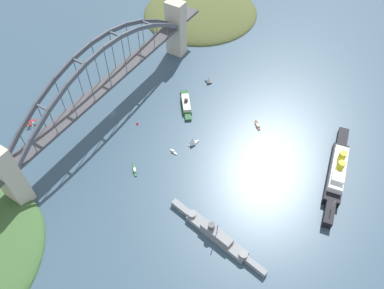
{
  "coord_description": "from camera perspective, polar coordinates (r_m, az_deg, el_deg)",
  "views": [
    {
      "loc": [
        153.22,
        174.72,
        225.94
      ],
      "look_at": [
        0.0,
        79.32,
        8.0
      ],
      "focal_mm": 34.84,
      "sensor_mm": 36.0,
      "label": 1
    }
  ],
  "objects": [
    {
      "name": "ground_plane",
      "position": [
        324.11,
        -12.03,
        4.81
      ],
      "size": [
        1400.0,
        1400.0,
        0.0
      ],
      "primitive_type": "plane",
      "color": "#385166"
    },
    {
      "name": "harbor_arch_bridge",
      "position": [
        303.92,
        -12.95,
        8.77
      ],
      "size": [
        258.19,
        16.67,
        69.0
      ],
      "color": "beige",
      "rests_on": "ground"
    },
    {
      "name": "headland_west_shore",
      "position": [
        442.91,
        1.19,
        19.69
      ],
      "size": [
        129.0,
        124.84,
        19.38
      ],
      "color": "#4C562D",
      "rests_on": "ground"
    },
    {
      "name": "ocean_liner",
      "position": [
        290.26,
        21.28,
        -3.85
      ],
      "size": [
        89.65,
        23.19,
        19.28
      ],
      "color": "black",
      "rests_on": "ground"
    },
    {
      "name": "naval_cruiser",
      "position": [
        248.39,
        3.66,
        -13.57
      ],
      "size": [
        16.62,
        76.46,
        17.44
      ],
      "color": "gray",
      "rests_on": "ground"
    },
    {
      "name": "harbor_ferry_steamer",
      "position": [
        321.07,
        -0.91,
        6.23
      ],
      "size": [
        31.99,
        27.16,
        7.86
      ],
      "color": "#23512D",
      "rests_on": "ground"
    },
    {
      "name": "seaplane_taxiing_near_bridge",
      "position": [
        333.66,
        -23.55,
        3.11
      ],
      "size": [
        9.22,
        9.5,
        5.21
      ],
      "color": "#B7B7B2",
      "rests_on": "ground"
    },
    {
      "name": "small_boat_0",
      "position": [
        290.51,
        0.12,
        0.56
      ],
      "size": [
        8.93,
        6.67,
        8.59
      ],
      "color": "silver",
      "rests_on": "ground"
    },
    {
      "name": "small_boat_1",
      "position": [
        342.73,
        2.64,
        9.88
      ],
      "size": [
        4.39,
        7.33,
        7.91
      ],
      "color": "black",
      "rests_on": "ground"
    },
    {
      "name": "small_boat_2",
      "position": [
        310.77,
        9.99,
        2.92
      ],
      "size": [
        9.19,
        8.3,
        1.76
      ],
      "color": "brown",
      "rests_on": "ground"
    },
    {
      "name": "small_boat_3",
      "position": [
        280.64,
        -8.76,
        -3.85
      ],
      "size": [
        9.52,
        9.55,
        2.18
      ],
      "color": "#2D6B3D",
      "rests_on": "ground"
    },
    {
      "name": "small_boat_4",
      "position": [
        288.23,
        -2.85,
        -1.11
      ],
      "size": [
        2.8,
        7.31,
        2.03
      ],
      "color": "silver",
      "rests_on": "ground"
    },
    {
      "name": "channel_marker_buoy",
      "position": [
        310.16,
        -8.38,
        3.23
      ],
      "size": [
        2.2,
        2.2,
        2.75
      ],
      "color": "red",
      "rests_on": "ground"
    }
  ]
}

